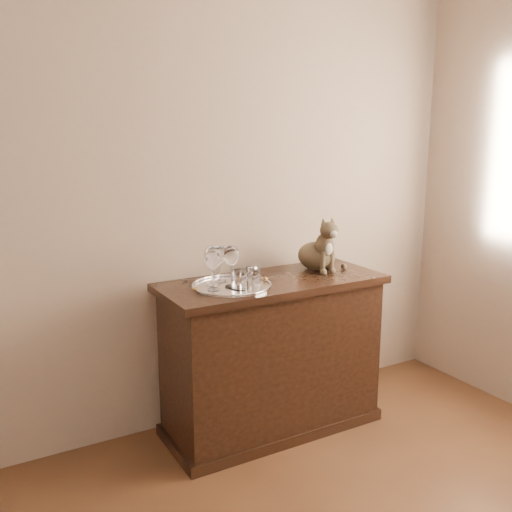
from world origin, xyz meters
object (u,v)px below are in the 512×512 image
Objects in this scene: cat at (317,242)px; tumbler_a at (245,279)px; wine_glass_c at (213,271)px; sideboard at (272,355)px; tray at (232,287)px; tumbler_c at (253,276)px; wine_glass_b at (220,264)px; wine_glass_a at (212,265)px; wine_glass_d at (231,266)px; tumbler_b at (239,280)px.

tumbler_a is at bearing -160.45° from cat.
wine_glass_c reaches higher than tumbler_a.
sideboard is 6.21× the size of wine_glass_c.
tumbler_c is (0.11, -0.02, 0.05)m from tray.
wine_glass_c reaches higher than sideboard.
cat is at bearing 17.07° from tumbler_a.
wine_glass_b is (-0.01, 0.10, 0.10)m from tray.
wine_glass_c reaches higher than tray.
wine_glass_b is 0.61m from cat.
wine_glass_a is at bearing -174.74° from cat.
tray is at bearing 61.79° from wine_glass_d.
tumbler_a reaches higher than tumbler_c.
tumbler_a is (-0.21, -0.09, 0.48)m from sideboard.
wine_glass_d is at bearing -55.05° from wine_glass_a.
wine_glass_c is at bearing -172.30° from sideboard.
wine_glass_d reaches higher than tumbler_c.
tumbler_c is (0.07, 0.04, -0.00)m from tumbler_a.
wine_glass_a is at bearing 67.39° from wine_glass_c.
tray is 0.62m from cat.
wine_glass_a is at bearing 134.34° from tray.
tray is 1.91× the size of wine_glass_d.
cat is (0.60, 0.00, 0.05)m from wine_glass_b.
wine_glass_a is at bearing -154.33° from wine_glass_b.
wine_glass_a is 1.07× the size of wine_glass_b.
wine_glass_a is at bearing 118.05° from tumbler_b.
tray is 0.09m from tumbler_b.
wine_glass_a reaches higher than tumbler_b.
tumbler_b is (0.01, -0.06, -0.06)m from wine_glass_d.
wine_glass_a is 0.17m from tumbler_b.
tray is at bearing 170.65° from tumbler_c.
wine_glass_c is 0.14m from tumbler_b.
tumbler_b reaches higher than tray.
tray is 1.98× the size of wine_glass_a.
tumbler_a is at bearing -147.08° from tumbler_c.
sideboard is 0.50m from tray.
tumbler_b reaches higher than sideboard.
wine_glass_c is 2.21× the size of tumbler_a.
wine_glass_d reaches higher than wine_glass_a.
wine_glass_a is at bearing 172.49° from sideboard.
sideboard is at bearing -7.51° from wine_glass_a.
wine_glass_a is (-0.33, 0.04, 0.53)m from sideboard.
cat is at bearing 11.48° from wine_glass_d.
tumbler_c is at bearing -161.39° from sideboard.
cat is at bearing 14.50° from tumbler_c.
cat reaches higher than tumbler_b.
wine_glass_a is 0.65× the size of cat.
tumbler_b reaches higher than tumbler_a.
wine_glass_c reaches higher than tumbler_c.
tray is 2.12× the size of wine_glass_b.
wine_glass_b is 2.24× the size of tumbler_c.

